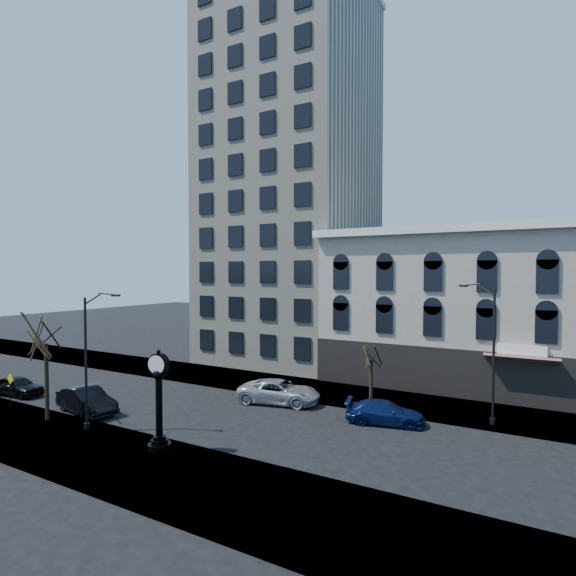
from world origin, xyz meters
The scene contains 15 objects.
ground centered at (0.00, 0.00, 0.00)m, with size 160.00×160.00×0.00m, color black.
sidewalk_far centered at (0.00, 8.00, 0.06)m, with size 160.00×6.00×0.12m, color gray.
sidewalk_near centered at (0.00, -8.00, 0.06)m, with size 160.00×6.00×0.12m, color gray.
cream_tower centered at (-6.11, 18.88, 19.32)m, with size 15.90×15.40×42.50m.
victorian_row centered at (12.00, 15.89, 6.00)m, with size 22.60×11.19×12.50m.
street_clock centered at (0.34, -6.33, 2.42)m, with size 1.15×1.15×5.08m.
street_lamp_near centered at (-4.92, -6.00, 6.13)m, with size 1.98×0.89×7.97m.
street_lamp_far centered at (14.11, 6.20, 6.50)m, with size 2.11×0.91×8.45m.
bare_tree_near centered at (-9.06, -6.25, 5.77)m, with size 4.35×4.35×7.47m.
bare_tree_far centered at (7.05, 6.59, 3.78)m, with size 2.83×2.83×4.85m.
warning_sign centered at (-13.44, -6.00, 1.68)m, with size 0.74×0.11×2.27m.
car_near_a centered at (-16.46, -3.85, 0.71)m, with size 1.69×4.20×1.43m, color black.
car_near_b centered at (-8.41, -4.02, 0.82)m, with size 1.73×4.97×1.64m, color black.
car_far_a centered at (1.34, 3.94, 0.79)m, with size 2.62×5.69×1.58m, color #A5A8AD.
car_far_b centered at (9.01, 3.35, 0.68)m, with size 1.90×4.67×1.36m, color #0C194C.
Camera 1 is at (16.93, -22.66, 9.07)m, focal length 28.00 mm.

